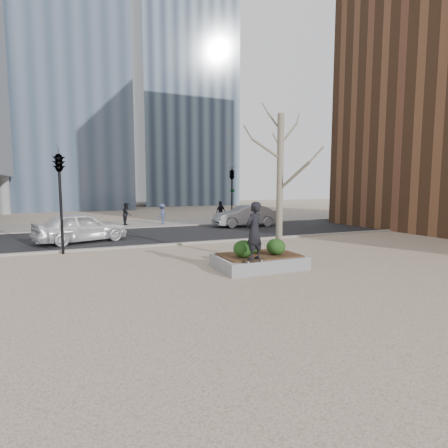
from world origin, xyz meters
name	(u,v)px	position (x,y,z in m)	size (l,w,h in m)	color
ground	(233,271)	(0.00, 0.00, 0.00)	(120.00, 120.00, 0.00)	#BDA98B
street	(165,234)	(0.00, 10.00, 0.01)	(60.00, 8.00, 0.02)	black
far_sidewalk	(144,224)	(0.00, 17.00, 0.01)	(60.00, 6.00, 0.02)	gray
planter	(259,262)	(1.00, 0.00, 0.23)	(3.00, 2.00, 0.45)	gray
planter_mulch	(259,255)	(1.00, 0.00, 0.47)	(2.70, 1.70, 0.04)	#382314
sycamore_tree	(280,161)	(2.00, 0.30, 3.79)	(2.80, 2.80, 6.60)	gray
shrub_left	(244,249)	(0.25, -0.29, 0.79)	(0.70, 0.70, 0.59)	#183D13
shrub_middle	(253,246)	(0.89, 0.28, 0.75)	(0.61, 0.61, 0.52)	#1D3E13
shrub_right	(276,247)	(1.52, -0.29, 0.78)	(0.67, 0.67, 0.57)	black
skateboard	(254,261)	(0.33, -0.88, 0.49)	(0.78, 0.20, 0.07)	black
skateboarder	(254,231)	(0.33, -0.88, 1.46)	(0.68, 0.45, 1.87)	black
police_car	(81,227)	(-4.71, 8.64, 0.80)	(1.84, 4.56, 1.55)	white
car_silver	(246,216)	(6.44, 12.00, 0.79)	(1.64, 4.70, 1.55)	gray
car_third	(356,213)	(16.87, 11.99, 0.70)	(1.92, 4.72, 1.37)	#585C65
pedestrian_a	(127,214)	(-1.41, 16.37, 0.86)	(0.81, 0.63, 1.66)	black
pedestrian_b	(162,214)	(1.17, 15.90, 0.82)	(1.02, 0.59, 1.59)	#3D476F
pedestrian_c	(221,212)	(5.73, 15.06, 0.90)	(1.02, 0.43, 1.75)	black
traffic_light_near	(61,202)	(-5.50, 5.60, 2.25)	(0.60, 2.48, 4.50)	black
traffic_light_far	(232,195)	(6.50, 14.60, 2.25)	(0.60, 2.48, 4.50)	black
building_glass_a	(60,37)	(-6.00, 42.00, 22.50)	(16.00, 16.00, 45.00)	slate
building_glass_b	(180,38)	(12.00, 48.00, 27.50)	(15.00, 15.00, 55.00)	slate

